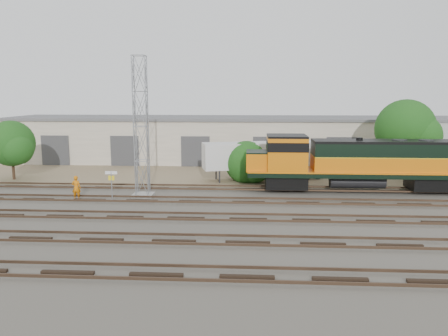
# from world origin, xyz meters

# --- Properties ---
(ground) EXTENTS (140.00, 140.00, 0.00)m
(ground) POSITION_xyz_m (0.00, 0.00, 0.00)
(ground) COLOR #47423A
(ground) RESTS_ON ground
(dirt_strip) EXTENTS (80.00, 16.00, 0.02)m
(dirt_strip) POSITION_xyz_m (0.00, 15.00, 0.01)
(dirt_strip) COLOR #726047
(dirt_strip) RESTS_ON ground
(tracks) EXTENTS (80.00, 20.40, 0.28)m
(tracks) POSITION_xyz_m (0.00, -3.00, 0.08)
(tracks) COLOR black
(tracks) RESTS_ON ground
(warehouse) EXTENTS (58.40, 10.40, 5.30)m
(warehouse) POSITION_xyz_m (0.04, 22.98, 2.65)
(warehouse) COLOR beige
(warehouse) RESTS_ON ground
(locomotive) EXTENTS (18.24, 3.20, 4.38)m
(locomotive) POSITION_xyz_m (8.63, 6.00, 2.50)
(locomotive) COLOR black
(locomotive) RESTS_ON tracks
(signal_tower) EXTENTS (1.60, 1.60, 10.83)m
(signal_tower) POSITION_xyz_m (-8.34, 3.25, 5.26)
(signal_tower) COLOR gray
(signal_tower) RESTS_ON ground
(sign_post) EXTENTS (0.92, 0.07, 2.26)m
(sign_post) POSITION_xyz_m (-10.40, 1.91, 1.58)
(sign_post) COLOR gray
(sign_post) RESTS_ON ground
(worker) EXTENTS (0.68, 0.46, 1.85)m
(worker) POSITION_xyz_m (-13.14, 1.84, 0.93)
(worker) COLOR orange
(worker) RESTS_ON ground
(semi_trailer) EXTENTS (11.71, 5.15, 3.54)m
(semi_trailer) POSITION_xyz_m (1.66, 10.90, 2.23)
(semi_trailer) COLOR silver
(semi_trailer) RESTS_ON ground
(dumpster_blue) EXTENTS (1.91, 1.83, 1.50)m
(dumpster_blue) POSITION_xyz_m (19.85, 15.54, 0.75)
(dumpster_blue) COLOR navy
(dumpster_blue) RESTS_ON ground
(tree_west) EXTENTS (4.49, 4.27, 5.59)m
(tree_west) POSITION_xyz_m (-21.98, 9.11, 3.34)
(tree_west) COLOR #382619
(tree_west) RESTS_ON ground
(tree_mid) EXTENTS (4.19, 3.99, 3.99)m
(tree_mid) POSITION_xyz_m (-0.05, 9.71, 1.66)
(tree_mid) COLOR #382619
(tree_mid) RESTS_ON ground
(tree_east) EXTENTS (5.86, 5.58, 7.53)m
(tree_east) POSITION_xyz_m (15.00, 12.05, 4.60)
(tree_east) COLOR #382619
(tree_east) RESTS_ON ground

